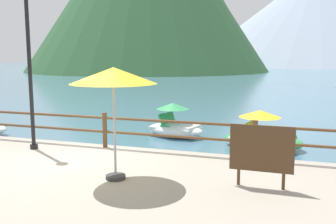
{
  "coord_description": "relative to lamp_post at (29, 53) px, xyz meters",
  "views": [
    {
      "loc": [
        4.71,
        -7.38,
        2.86
      ],
      "look_at": [
        0.67,
        5.0,
        0.9
      ],
      "focal_mm": 40.18,
      "sensor_mm": 36.0,
      "label": 1
    }
  ],
  "objects": [
    {
      "name": "beach_umbrella",
      "position": [
        3.17,
        -1.57,
        -0.48
      ],
      "size": [
        1.7,
        1.7,
        2.24
      ],
      "color": "#B2B2B7",
      "rests_on": "promenade_dock"
    },
    {
      "name": "dock_railing",
      "position": [
        1.72,
        0.76,
        -1.95
      ],
      "size": [
        23.92,
        0.12,
        0.95
      ],
      "color": "brown",
      "rests_on": "promenade_dock"
    },
    {
      "name": "sign_board",
      "position": [
        5.98,
        -1.17,
        -1.8
      ],
      "size": [
        1.18,
        0.07,
        1.19
      ],
      "color": "silver",
      "rests_on": "promenade_dock"
    },
    {
      "name": "pedal_boat_4",
      "position": [
        5.69,
        3.64,
        -2.54
      ],
      "size": [
        2.66,
        1.77,
        1.19
      ],
      "color": "green",
      "rests_on": "ground"
    },
    {
      "name": "promenade_dock",
      "position": [
        1.72,
        -2.99,
        -2.73
      ],
      "size": [
        28.0,
        8.0,
        0.4
      ],
      "primitive_type": "cube",
      "color": "#A39989",
      "rests_on": "ground"
    },
    {
      "name": "pedal_boat_2",
      "position": [
        2.57,
        4.45,
        -2.53
      ],
      "size": [
        2.37,
        1.73,
        1.19
      ],
      "color": "white",
      "rests_on": "ground"
    },
    {
      "name": "lamp_post",
      "position": [
        0.0,
        0.0,
        0.0
      ],
      "size": [
        0.28,
        0.28,
        4.2
      ],
      "color": "black",
      "rests_on": "promenade_dock"
    },
    {
      "name": "distant_peak",
      "position": [
        12.64,
        113.53,
        11.21
      ],
      "size": [
        74.97,
        74.97,
        28.28
      ],
      "primitive_type": "cone",
      "color": "#93A3B7",
      "rests_on": "ground"
    },
    {
      "name": "ground_plane",
      "position": [
        1.72,
        39.21,
        -2.93
      ],
      "size": [
        200.0,
        200.0,
        0.0
      ],
      "primitive_type": "plane",
      "color": "#477084"
    }
  ]
}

